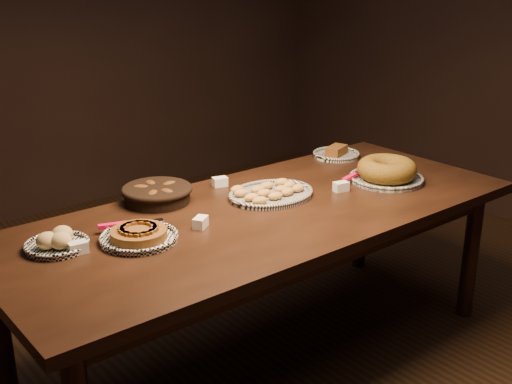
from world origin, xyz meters
TOP-DOWN VIEW (x-y plane):
  - ground at (0.00, 0.00)m, footprint 5.00×5.00m
  - buffet_table at (0.00, 0.00)m, footprint 2.40×1.00m
  - apple_tart_plate at (-0.60, 0.05)m, footprint 0.32×0.33m
  - madeleine_platter at (0.13, 0.11)m, footprint 0.42×0.34m
  - bundt_cake_plate at (0.72, -0.08)m, footprint 0.41×0.37m
  - croissant_basket at (-0.32, 0.38)m, footprint 0.38×0.38m
  - bread_roll_plate at (-0.88, 0.18)m, footprint 0.25×0.25m
  - loaf_plate at (0.84, 0.38)m, footprint 0.26×0.26m
  - tent_cards at (0.03, 0.09)m, footprint 1.76×0.48m

SIDE VIEW (x-z plane):
  - ground at x=0.00m, z-range 0.00..0.00m
  - buffet_table at x=0.00m, z-range 0.30..1.05m
  - madeleine_platter at x=0.13m, z-range 0.74..0.79m
  - loaf_plate at x=0.84m, z-range 0.74..0.80m
  - apple_tart_plate at x=-0.60m, z-range 0.74..0.80m
  - tent_cards at x=0.03m, z-range 0.75..0.79m
  - bread_roll_plate at x=-0.88m, z-range 0.74..0.82m
  - croissant_basket at x=-0.32m, z-range 0.76..0.84m
  - bundt_cake_plate at x=0.72m, z-range 0.74..0.86m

